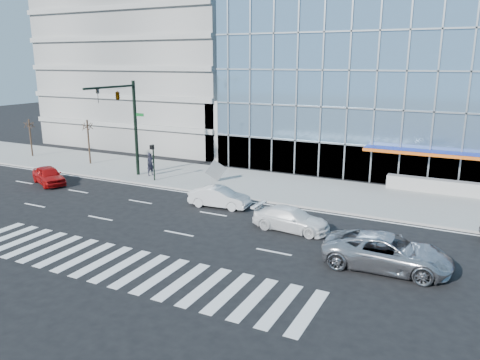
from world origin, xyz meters
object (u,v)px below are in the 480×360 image
object	(u,v)px
silver_suv	(387,252)
white_sedan	(219,197)
pedestrian	(150,164)
traffic_signal	(123,106)
white_suv	(291,219)
street_tree_far	(29,124)
street_tree_near	(87,126)
tilted_panel	(216,171)
red_sedan	(49,175)
ped_signal_post	(153,157)

from	to	relation	value
silver_suv	white_sedan	size ratio (longest dim) A/B	1.44
silver_suv	pedestrian	bearing A→B (deg)	63.56
traffic_signal	white_suv	xyz separation A→B (m)	(16.61, -5.06, -5.49)
street_tree_far	pedestrian	world-z (taller)	street_tree_far
traffic_signal	street_tree_near	size ratio (longest dim) A/B	1.89
silver_suv	white_suv	size ratio (longest dim) A/B	1.30
tilted_panel	traffic_signal	bearing A→B (deg)	159.80
traffic_signal	white_sedan	bearing A→B (deg)	-15.96
white_sedan	pedestrian	bearing A→B (deg)	58.08
red_sedan	white_suv	bearing A→B (deg)	-67.93
white_suv	traffic_signal	bearing A→B (deg)	75.91
traffic_signal	street_tree_far	world-z (taller)	traffic_signal
silver_suv	white_suv	xyz separation A→B (m)	(-6.00, 2.88, -0.17)
white_suv	tilted_panel	xyz separation A→B (m)	(-9.39, 7.46, 0.38)
traffic_signal	ped_signal_post	distance (m)	4.75
street_tree_far	ped_signal_post	bearing A→B (deg)	-8.31
street_tree_far	tilted_panel	world-z (taller)	street_tree_far
pedestrian	street_tree_near	bearing A→B (deg)	97.59
red_sedan	tilted_panel	distance (m)	13.55
red_sedan	ped_signal_post	bearing A→B (deg)	-33.88
street_tree_near	street_tree_far	bearing A→B (deg)	180.00
street_tree_near	red_sedan	xyz separation A→B (m)	(2.28, -6.93, -3.05)
traffic_signal	tilted_panel	distance (m)	9.16
white_suv	pedestrian	world-z (taller)	pedestrian
silver_suv	red_sedan	distance (m)	27.61
street_tree_near	white_suv	size ratio (longest dim) A/B	0.91
street_tree_near	tilted_panel	bearing A→B (deg)	-2.14
ped_signal_post	silver_suv	world-z (taller)	ped_signal_post
ped_signal_post	pedestrian	size ratio (longest dim) A/B	1.53
ped_signal_post	tilted_panel	distance (m)	5.25
ped_signal_post	silver_suv	xyz separation A→B (m)	(20.11, -8.32, -1.30)
red_sedan	white_sedan	bearing A→B (deg)	-61.49
ped_signal_post	white_suv	world-z (taller)	ped_signal_post
traffic_signal	pedestrian	distance (m)	5.43
traffic_signal	street_tree_far	size ratio (longest dim) A/B	2.07
red_sedan	street_tree_near	bearing A→B (deg)	43.12
street_tree_near	street_tree_far	size ratio (longest dim) A/B	1.09
white_suv	red_sedan	distance (m)	21.36
street_tree_near	white_sedan	size ratio (longest dim) A/B	1.01
white_sedan	pedestrian	distance (m)	10.54
pedestrian	tilted_panel	xyz separation A→B (m)	(6.04, 0.74, -0.07)
traffic_signal	red_sedan	bearing A→B (deg)	-139.72
ped_signal_post	street_tree_far	xyz separation A→B (m)	(-17.50, 2.56, 1.30)
ped_signal_post	tilted_panel	world-z (taller)	ped_signal_post
street_tree_near	tilted_panel	distance (m)	14.49
silver_suv	traffic_signal	bearing A→B (deg)	68.34
white_sedan	red_sedan	distance (m)	15.36
traffic_signal	white_sedan	distance (m)	12.32
ped_signal_post	street_tree_near	bearing A→B (deg)	164.94
silver_suv	pedestrian	xyz separation A→B (m)	(-21.42, 9.60, 0.29)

